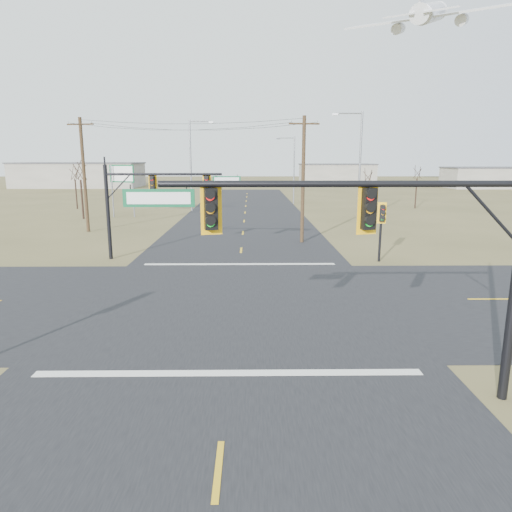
{
  "coord_description": "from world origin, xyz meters",
  "views": [
    {
      "loc": [
        0.71,
        -20.56,
        6.51
      ],
      "look_at": [
        0.96,
        1.0,
        1.93
      ],
      "focal_mm": 32.0,
      "sensor_mm": 36.0,
      "label": 1
    }
  ],
  "objects_px": {
    "streetlight_b": "(293,167)",
    "streetlight_c": "(193,161)",
    "mast_arm_far": "(157,191)",
    "bare_tree_b": "(75,173)",
    "mast_arm_near": "(371,229)",
    "utility_pole_far": "(84,174)",
    "utility_pole_near": "(303,178)",
    "bare_tree_a": "(80,170)",
    "bare_tree_d": "(417,172)",
    "pedestal_signal_ne": "(382,218)",
    "highway_sign": "(122,180)",
    "bare_tree_c": "(368,176)",
    "streetlight_a": "(358,161)"
  },
  "relations": [
    {
      "from": "utility_pole_near",
      "to": "bare_tree_c",
      "type": "bearing_deg",
      "value": 61.83
    },
    {
      "from": "mast_arm_far",
      "to": "bare_tree_a",
      "type": "xyz_separation_m",
      "value": [
        -12.58,
        21.01,
        0.88
      ]
    },
    {
      "from": "streetlight_a",
      "to": "mast_arm_far",
      "type": "bearing_deg",
      "value": -112.21
    },
    {
      "from": "mast_arm_far",
      "to": "utility_pole_near",
      "type": "distance_m",
      "value": 11.84
    },
    {
      "from": "highway_sign",
      "to": "bare_tree_b",
      "type": "relative_size",
      "value": 1.0
    },
    {
      "from": "highway_sign",
      "to": "streetlight_a",
      "type": "distance_m",
      "value": 26.12
    },
    {
      "from": "pedestal_signal_ne",
      "to": "streetlight_c",
      "type": "bearing_deg",
      "value": 140.92
    },
    {
      "from": "utility_pole_near",
      "to": "bare_tree_d",
      "type": "height_order",
      "value": "utility_pole_near"
    },
    {
      "from": "bare_tree_b",
      "to": "bare_tree_c",
      "type": "height_order",
      "value": "bare_tree_b"
    },
    {
      "from": "bare_tree_a",
      "to": "streetlight_a",
      "type": "bearing_deg",
      "value": -5.54
    },
    {
      "from": "streetlight_c",
      "to": "bare_tree_a",
      "type": "xyz_separation_m",
      "value": [
        -11.34,
        -8.09,
        -1.0
      ]
    },
    {
      "from": "utility_pole_far",
      "to": "mast_arm_near",
      "type": "bearing_deg",
      "value": -59.09
    },
    {
      "from": "bare_tree_c",
      "to": "utility_pole_near",
      "type": "bearing_deg",
      "value": -118.17
    },
    {
      "from": "mast_arm_far",
      "to": "utility_pole_near",
      "type": "xyz_separation_m",
      "value": [
        10.19,
        6.01,
        0.58
      ]
    },
    {
      "from": "utility_pole_near",
      "to": "bare_tree_b",
      "type": "bearing_deg",
      "value": 137.09
    },
    {
      "from": "utility_pole_near",
      "to": "utility_pole_far",
      "type": "bearing_deg",
      "value": 163.24
    },
    {
      "from": "bare_tree_a",
      "to": "streetlight_b",
      "type": "bearing_deg",
      "value": 34.84
    },
    {
      "from": "streetlight_a",
      "to": "bare_tree_c",
      "type": "relative_size",
      "value": 1.94
    },
    {
      "from": "mast_arm_near",
      "to": "bare_tree_b",
      "type": "xyz_separation_m",
      "value": [
        -26.31,
        49.74,
        -0.01
      ]
    },
    {
      "from": "pedestal_signal_ne",
      "to": "streetlight_b",
      "type": "relative_size",
      "value": 0.4
    },
    {
      "from": "streetlight_c",
      "to": "bare_tree_d",
      "type": "distance_m",
      "value": 29.78
    },
    {
      "from": "bare_tree_a",
      "to": "bare_tree_c",
      "type": "height_order",
      "value": "bare_tree_a"
    },
    {
      "from": "bare_tree_b",
      "to": "streetlight_b",
      "type": "bearing_deg",
      "value": 13.25
    },
    {
      "from": "streetlight_b",
      "to": "streetlight_c",
      "type": "distance_m",
      "value": 16.39
    },
    {
      "from": "mast_arm_far",
      "to": "streetlight_a",
      "type": "height_order",
      "value": "streetlight_a"
    },
    {
      "from": "utility_pole_near",
      "to": "bare_tree_a",
      "type": "distance_m",
      "value": 27.27
    },
    {
      "from": "utility_pole_near",
      "to": "bare_tree_b",
      "type": "height_order",
      "value": "utility_pole_near"
    },
    {
      "from": "utility_pole_far",
      "to": "streetlight_b",
      "type": "relative_size",
      "value": 1.04
    },
    {
      "from": "mast_arm_far",
      "to": "pedestal_signal_ne",
      "type": "height_order",
      "value": "mast_arm_far"
    },
    {
      "from": "bare_tree_b",
      "to": "bare_tree_a",
      "type": "bearing_deg",
      "value": -66.39
    },
    {
      "from": "mast_arm_far",
      "to": "utility_pole_near",
      "type": "bearing_deg",
      "value": 35.77
    },
    {
      "from": "utility_pole_near",
      "to": "streetlight_c",
      "type": "distance_m",
      "value": 25.8
    },
    {
      "from": "highway_sign",
      "to": "bare_tree_a",
      "type": "xyz_separation_m",
      "value": [
        -4.11,
        -1.55,
        1.17
      ]
    },
    {
      "from": "mast_arm_near",
      "to": "utility_pole_near",
      "type": "distance_m",
      "value": 24.37
    },
    {
      "from": "mast_arm_near",
      "to": "mast_arm_far",
      "type": "distance_m",
      "value": 20.52
    },
    {
      "from": "bare_tree_a",
      "to": "bare_tree_c",
      "type": "bearing_deg",
      "value": 5.24
    },
    {
      "from": "bare_tree_d",
      "to": "mast_arm_far",
      "type": "bearing_deg",
      "value": -131.88
    },
    {
      "from": "utility_pole_far",
      "to": "streetlight_c",
      "type": "bearing_deg",
      "value": 66.43
    },
    {
      "from": "bare_tree_a",
      "to": "bare_tree_b",
      "type": "bearing_deg",
      "value": 113.61
    },
    {
      "from": "pedestal_signal_ne",
      "to": "bare_tree_d",
      "type": "height_order",
      "value": "bare_tree_d"
    },
    {
      "from": "streetlight_a",
      "to": "bare_tree_d",
      "type": "distance_m",
      "value": 17.63
    },
    {
      "from": "bare_tree_a",
      "to": "bare_tree_d",
      "type": "bearing_deg",
      "value": 14.57
    },
    {
      "from": "utility_pole_near",
      "to": "highway_sign",
      "type": "relative_size",
      "value": 1.65
    },
    {
      "from": "mast_arm_far",
      "to": "pedestal_signal_ne",
      "type": "xyz_separation_m",
      "value": [
        14.45,
        -1.15,
        -1.61
      ]
    },
    {
      "from": "streetlight_b",
      "to": "bare_tree_c",
      "type": "distance_m",
      "value": 16.22
    },
    {
      "from": "mast_arm_near",
      "to": "bare_tree_c",
      "type": "height_order",
      "value": "mast_arm_near"
    },
    {
      "from": "mast_arm_near",
      "to": "utility_pole_far",
      "type": "xyz_separation_m",
      "value": [
        -18.01,
        30.07,
        0.48
      ]
    },
    {
      "from": "streetlight_c",
      "to": "bare_tree_d",
      "type": "xyz_separation_m",
      "value": [
        29.63,
        2.56,
        -1.52
      ]
    },
    {
      "from": "highway_sign",
      "to": "streetlight_b",
      "type": "xyz_separation_m",
      "value": [
        20.75,
        15.75,
        1.27
      ]
    },
    {
      "from": "mast_arm_far",
      "to": "streetlight_b",
      "type": "xyz_separation_m",
      "value": [
        12.28,
        38.32,
        0.98
      ]
    }
  ]
}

